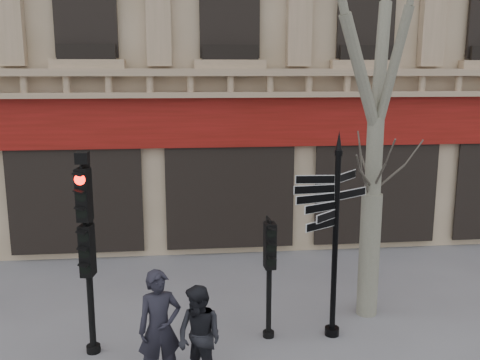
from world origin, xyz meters
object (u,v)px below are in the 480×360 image
object	(u,v)px
pedestrian_a	(160,328)
pedestrian_b	(199,337)
fingerpost	(337,201)
traffic_signal_main	(86,229)
traffic_signal_secondary	(269,258)

from	to	relation	value
pedestrian_a	pedestrian_b	xyz separation A→B (m)	(0.61, -0.13, -0.12)
fingerpost	traffic_signal_main	size ratio (longest dim) A/B	1.08
fingerpost	pedestrian_a	xyz separation A→B (m)	(-3.14, -1.26, -1.65)
traffic_signal_secondary	pedestrian_a	world-z (taller)	traffic_signal_secondary
traffic_signal_secondary	pedestrian_b	world-z (taller)	traffic_signal_secondary
fingerpost	traffic_signal_secondary	xyz separation A→B (m)	(-1.20, 0.06, -1.04)
traffic_signal_main	pedestrian_a	world-z (taller)	traffic_signal_main
traffic_signal_main	pedestrian_a	distance (m)	2.11
traffic_signal_secondary	pedestrian_b	xyz separation A→B (m)	(-1.33, -1.45, -0.73)
traffic_signal_secondary	pedestrian_a	xyz separation A→B (m)	(-1.94, -1.32, -0.61)
traffic_signal_main	pedestrian_a	size ratio (longest dim) A/B	1.90
traffic_signal_secondary	pedestrian_a	size ratio (longest dim) A/B	1.18
pedestrian_a	traffic_signal_main	bearing A→B (deg)	124.98
fingerpost	traffic_signal_secondary	distance (m)	1.59
fingerpost	pedestrian_a	bearing A→B (deg)	-179.48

